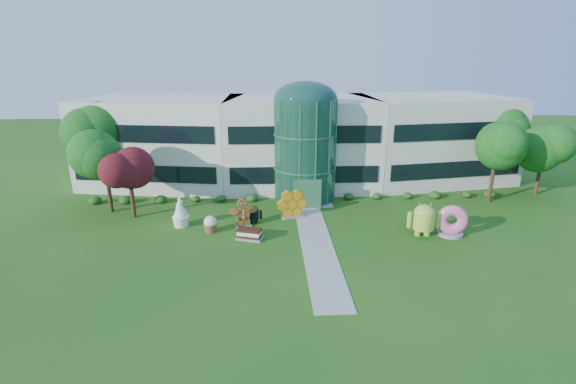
{
  "coord_description": "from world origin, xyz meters",
  "views": [
    {
      "loc": [
        -3.62,
        -27.56,
        13.6
      ],
      "look_at": [
        -1.94,
        6.0,
        2.6
      ],
      "focal_mm": 26.0,
      "sensor_mm": 36.0,
      "label": 1
    }
  ],
  "objects_px": {
    "android_black": "(253,213)",
    "gingerbread": "(243,212)",
    "android_green": "(424,218)",
    "donut": "(452,220)"
  },
  "relations": [
    {
      "from": "android_black",
      "to": "gingerbread",
      "type": "height_order",
      "value": "gingerbread"
    },
    {
      "from": "android_green",
      "to": "android_black",
      "type": "distance_m",
      "value": 13.9
    },
    {
      "from": "android_green",
      "to": "donut",
      "type": "height_order",
      "value": "android_green"
    },
    {
      "from": "android_black",
      "to": "donut",
      "type": "relative_size",
      "value": 0.69
    },
    {
      "from": "android_green",
      "to": "android_black",
      "type": "bearing_deg",
      "value": 169.19
    },
    {
      "from": "android_green",
      "to": "android_black",
      "type": "relative_size",
      "value": 1.74
    },
    {
      "from": "android_black",
      "to": "gingerbread",
      "type": "relative_size",
      "value": 0.65
    },
    {
      "from": "android_green",
      "to": "donut",
      "type": "bearing_deg",
      "value": 3.79
    },
    {
      "from": "android_green",
      "to": "donut",
      "type": "distance_m",
      "value": 2.28
    },
    {
      "from": "android_green",
      "to": "gingerbread",
      "type": "xyz_separation_m",
      "value": [
        -14.29,
        2.59,
        -0.29
      ]
    }
  ]
}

